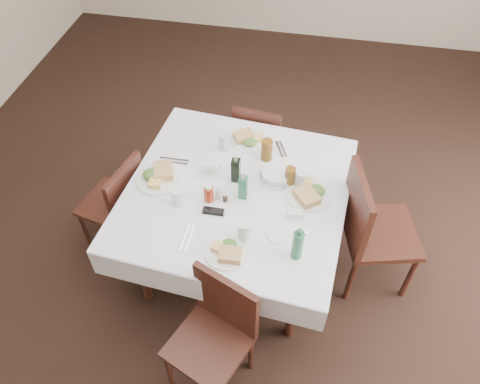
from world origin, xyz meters
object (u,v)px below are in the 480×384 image
(dining_table, at_px, (237,198))
(chair_east, at_px, (369,226))
(chair_north, at_px, (259,139))
(oil_cruet_dark, at_px, (236,169))
(green_bottle, at_px, (298,245))
(water_n, at_px, (224,141))
(oil_cruet_green, at_px, (243,186))
(water_w, at_px, (177,197))
(coffee_mug, at_px, (211,168))
(chair_south, at_px, (217,328))
(ketchup_bottle, at_px, (209,193))
(water_s, at_px, (244,231))
(chair_west, at_px, (119,201))
(water_e, at_px, (300,179))
(bread_basket, at_px, (276,176))

(dining_table, relative_size, chair_east, 1.55)
(chair_north, relative_size, oil_cruet_dark, 3.56)
(chair_north, height_order, green_bottle, green_bottle)
(water_n, relative_size, oil_cruet_green, 0.61)
(water_w, relative_size, coffee_mug, 0.88)
(chair_south, bearing_deg, water_n, 99.96)
(chair_north, relative_size, oil_cruet_green, 3.68)
(chair_north, bearing_deg, chair_south, -88.77)
(chair_east, distance_m, ketchup_bottle, 1.10)
(dining_table, distance_m, water_s, 0.42)
(chair_south, distance_m, chair_east, 1.22)
(chair_west, distance_m, water_w, 0.65)
(chair_north, height_order, oil_cruet_dark, oil_cruet_dark)
(chair_east, bearing_deg, dining_table, -178.77)
(oil_cruet_dark, height_order, ketchup_bottle, oil_cruet_dark)
(oil_cruet_dark, height_order, coffee_mug, oil_cruet_dark)
(water_n, distance_m, coffee_mug, 0.26)
(water_n, xyz_separation_m, ketchup_bottle, (0.01, -0.50, -0.01))
(ketchup_bottle, height_order, coffee_mug, ketchup_bottle)
(chair_west, xyz_separation_m, green_bottle, (1.32, -0.43, 0.39))
(chair_north, relative_size, green_bottle, 3.34)
(water_e, relative_size, oil_cruet_green, 0.56)
(water_w, bearing_deg, chair_west, 161.88)
(water_e, bearing_deg, chair_east, -11.23)
(water_n, height_order, coffee_mug, water_n)
(bread_basket, bearing_deg, water_n, 150.20)
(chair_north, bearing_deg, water_w, -109.12)
(oil_cruet_green, height_order, green_bottle, green_bottle)
(water_w, bearing_deg, green_bottle, -17.84)
(chair_west, distance_m, water_e, 1.33)
(chair_west, xyz_separation_m, water_w, (0.53, -0.17, 0.34))
(dining_table, height_order, chair_north, chair_north)
(chair_east, height_order, green_bottle, green_bottle)
(chair_west, bearing_deg, dining_table, 1.09)
(water_s, height_order, bread_basket, water_s)
(dining_table, bearing_deg, bread_basket, 31.65)
(ketchup_bottle, bearing_deg, dining_table, 36.73)
(chair_north, distance_m, bread_basket, 0.81)
(coffee_mug, height_order, green_bottle, green_bottle)
(dining_table, distance_m, chair_south, 0.88)
(green_bottle, bearing_deg, dining_table, 135.09)
(water_s, xyz_separation_m, ketchup_bottle, (-0.28, 0.26, -0.01))
(dining_table, bearing_deg, ketchup_bottle, -143.27)
(chair_east, height_order, bread_basket, chair_east)
(water_e, bearing_deg, coffee_mug, 179.15)
(chair_south, bearing_deg, chair_east, 45.93)
(ketchup_bottle, bearing_deg, water_e, 22.71)
(ketchup_bottle, bearing_deg, oil_cruet_green, 18.60)
(dining_table, distance_m, ketchup_bottle, 0.24)
(chair_east, relative_size, water_n, 7.33)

